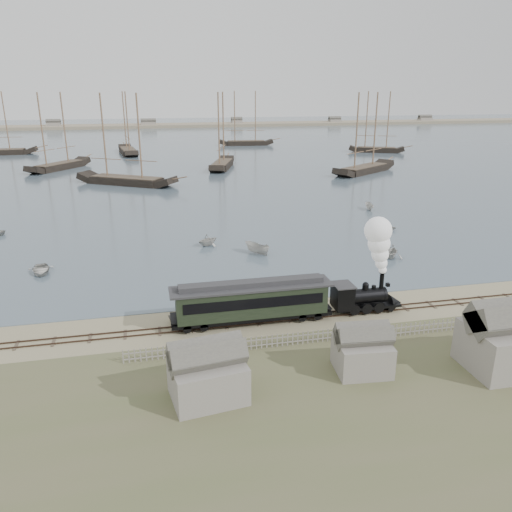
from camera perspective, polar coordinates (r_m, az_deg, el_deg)
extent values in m
plane|color=tan|center=(49.70, 4.18, -6.09)|extent=(600.00, 600.00, 0.00)
cube|color=#4A5F6B|center=(214.60, -9.08, 12.86)|extent=(600.00, 336.00, 0.06)
cube|color=#3D2B21|center=(47.50, 5.04, -7.21)|extent=(120.00, 0.08, 0.12)
cube|color=#3D2B21|center=(48.36, 4.69, -6.71)|extent=(120.00, 0.08, 0.12)
cube|color=#45382C|center=(47.96, 4.86, -7.03)|extent=(120.00, 1.80, 0.06)
cube|color=tan|center=(294.22, -10.15, 14.30)|extent=(500.00, 20.00, 1.80)
cube|color=black|center=(50.02, 12.46, -5.48)|extent=(6.56, 1.93, 0.24)
cylinder|color=black|center=(49.48, 12.13, -4.50)|extent=(4.05, 1.45, 1.45)
cube|color=black|center=(48.60, 9.85, -4.54)|extent=(1.74, 2.12, 2.22)
cube|color=#323134|center=(48.17, 9.93, -3.27)|extent=(1.93, 2.32, 0.12)
cylinder|color=black|center=(49.76, 14.16, -2.91)|extent=(0.42, 0.42, 1.54)
sphere|color=black|center=(49.14, 12.42, -3.27)|extent=(0.62, 0.62, 0.62)
cone|color=black|center=(51.37, 15.60, -5.20)|extent=(1.35, 1.93, 1.93)
cube|color=black|center=(50.18, 14.82, -3.20)|extent=(0.34, 0.34, 0.34)
cube|color=black|center=(46.60, -0.48, -6.78)|extent=(14.89, 2.45, 0.37)
cube|color=black|center=(45.98, -0.49, -5.11)|extent=(13.83, 2.66, 2.66)
cube|color=black|center=(44.67, -0.13, -5.48)|extent=(12.77, 0.06, 0.96)
cube|color=black|center=(47.09, -0.83, -4.16)|extent=(12.77, 0.06, 0.96)
cube|color=#323134|center=(45.44, -0.49, -3.51)|extent=(14.89, 2.87, 0.19)
cube|color=#323134|center=(45.32, -0.49, -3.14)|extent=(13.30, 1.28, 0.48)
imported|color=#B8B6AF|center=(47.63, -7.50, -6.80)|extent=(3.38, 4.36, 0.83)
imported|color=#B8B6AF|center=(63.91, -23.38, -1.45)|extent=(4.51, 3.57, 0.84)
imported|color=#B8B6AF|center=(69.20, -5.54, 1.87)|extent=(3.97, 4.11, 1.66)
imported|color=#B8B6AF|center=(65.42, 0.11, 0.87)|extent=(3.82, 3.57, 1.47)
imported|color=#B8B6AF|center=(79.43, 14.48, 3.20)|extent=(3.95, 4.33, 0.73)
imported|color=#B8B6AF|center=(66.20, 15.29, 0.53)|extent=(4.34, 4.24, 1.74)
imported|color=#B8B6AF|center=(91.93, 12.81, 5.54)|extent=(3.30, 1.72, 1.21)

